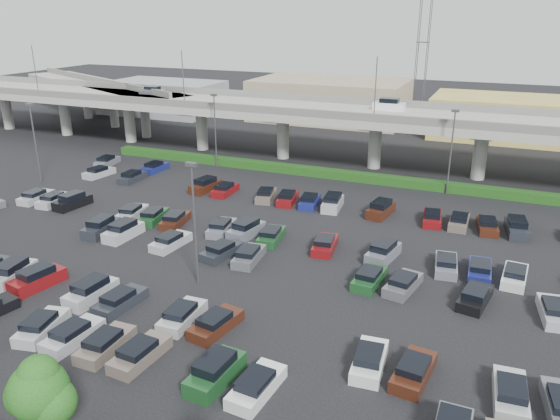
# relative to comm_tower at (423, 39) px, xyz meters

# --- Properties ---
(ground) EXTENTS (280.00, 280.00, 0.00)m
(ground) POSITION_rel_comm_tower_xyz_m (-4.00, -74.00, -15.61)
(ground) COLOR black
(overpass) EXTENTS (150.00, 13.00, 15.80)m
(overpass) POSITION_rel_comm_tower_xyz_m (-4.17, -41.99, -8.64)
(overpass) COLOR #9A9A92
(overpass) RESTS_ON ground
(on_ramp) EXTENTS (50.93, 30.13, 8.80)m
(on_ramp) POSITION_rel_comm_tower_xyz_m (-56.10, -30.95, -8.76)
(on_ramp) COLOR #9A9A92
(on_ramp) RESTS_ON ground
(hedge) EXTENTS (66.00, 1.60, 1.10)m
(hedge) POSITION_rel_comm_tower_xyz_m (-4.00, -49.00, -15.06)
(hedge) COLOR #1B4213
(hedge) RESTS_ON ground
(tree_row) EXTENTS (65.07, 3.66, 5.94)m
(tree_row) POSITION_rel_comm_tower_xyz_m (-3.30, -100.53, -12.09)
(tree_row) COLOR #332316
(tree_row) RESTS_ON ground
(parked_cars) EXTENTS (63.12, 41.64, 1.67)m
(parked_cars) POSITION_rel_comm_tower_xyz_m (-4.78, -78.12, -15.01)
(parked_cars) COLOR slate
(parked_cars) RESTS_ON ground
(light_poles) EXTENTS (66.90, 48.38, 10.30)m
(light_poles) POSITION_rel_comm_tower_xyz_m (-8.12, -72.00, -9.37)
(light_poles) COLOR #525257
(light_poles) RESTS_ON ground
(distant_buildings) EXTENTS (138.00, 24.00, 9.00)m
(distant_buildings) POSITION_rel_comm_tower_xyz_m (8.38, -12.19, -11.87)
(distant_buildings) COLOR gray
(distant_buildings) RESTS_ON ground
(comm_tower) EXTENTS (2.40, 2.40, 30.00)m
(comm_tower) POSITION_rel_comm_tower_xyz_m (0.00, 0.00, 0.00)
(comm_tower) COLOR #525257
(comm_tower) RESTS_ON ground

